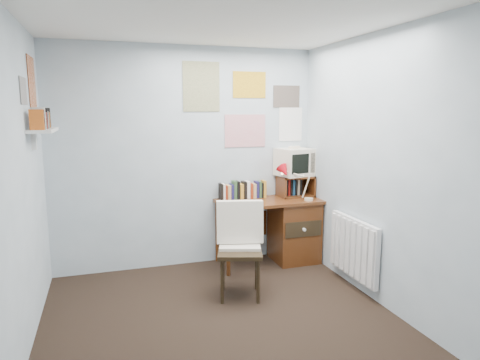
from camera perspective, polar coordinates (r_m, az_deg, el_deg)
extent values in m
plane|color=black|center=(3.65, -1.19, -20.17)|extent=(3.50, 3.50, 0.00)
cube|color=silver|center=(4.91, -7.11, 2.90)|extent=(3.00, 0.02, 2.50)
cube|color=silver|center=(3.15, -28.44, -1.87)|extent=(0.02, 3.50, 2.50)
cube|color=silver|center=(3.92, 20.27, 0.72)|extent=(0.02, 3.50, 2.50)
cube|color=white|center=(3.25, -1.35, 21.80)|extent=(3.00, 3.50, 0.02)
cube|color=#542B13|center=(4.98, 3.85, -2.88)|extent=(1.20, 0.55, 0.03)
cube|color=#542B13|center=(5.20, 7.21, -6.71)|extent=(0.50, 0.50, 0.72)
cylinder|color=#542B13|center=(4.69, -1.57, -8.46)|extent=(0.04, 0.04, 0.72)
cylinder|color=#542B13|center=(5.12, -3.05, -6.91)|extent=(0.04, 0.04, 0.72)
cube|color=#542B13|center=(5.21, 0.20, -5.98)|extent=(0.64, 0.02, 0.30)
cube|color=black|center=(4.16, -0.02, -9.60)|extent=(0.57, 0.55, 0.89)
cube|color=red|center=(4.97, 9.20, -0.63)|extent=(0.28, 0.25, 0.37)
cube|color=#542B13|center=(5.21, 7.40, -0.79)|extent=(0.40, 0.30, 0.25)
cube|color=beige|center=(5.17, 7.23, 2.55)|extent=(0.45, 0.42, 0.36)
cube|color=#542B13|center=(5.04, 0.56, -1.22)|extent=(0.60, 0.14, 0.22)
cube|color=white|center=(4.52, 14.93, -8.72)|extent=(0.09, 0.80, 0.60)
cube|color=white|center=(4.18, -24.78, 6.05)|extent=(0.20, 0.62, 0.24)
cube|color=white|center=(5.05, 0.71, 9.98)|extent=(1.20, 0.01, 0.90)
cube|color=white|center=(4.19, -26.44, 11.15)|extent=(0.01, 0.70, 0.60)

